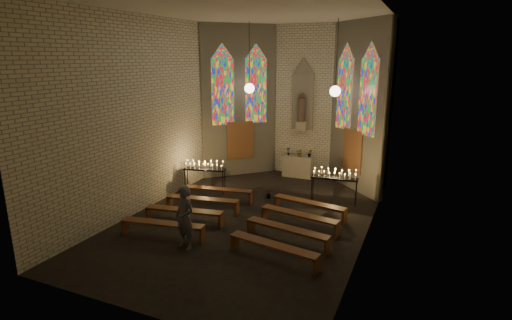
# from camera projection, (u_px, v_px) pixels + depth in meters

# --- Properties ---
(floor) EXTENTS (12.00, 12.00, 0.00)m
(floor) POSITION_uv_depth(u_px,v_px,m) (251.00, 217.00, 14.23)
(floor) COLOR black
(floor) RESTS_ON ground
(room) EXTENTS (8.22, 12.43, 7.00)m
(room) POSITION_uv_depth(u_px,v_px,m) (284.00, 103.00, 16.28)
(room) COLOR beige
(room) RESTS_ON ground
(altar) EXTENTS (1.40, 0.60, 1.00)m
(altar) POSITION_uv_depth(u_px,v_px,m) (298.00, 166.00, 18.94)
(altar) COLOR #BEB79B
(altar) RESTS_ON ground
(flower_vase_left) EXTENTS (0.24, 0.20, 0.38)m
(flower_vase_left) POSITION_uv_depth(u_px,v_px,m) (288.00, 151.00, 18.97)
(flower_vase_left) COLOR #4C723F
(flower_vase_left) RESTS_ON altar
(flower_vase_center) EXTENTS (0.39, 0.36, 0.38)m
(flower_vase_center) POSITION_uv_depth(u_px,v_px,m) (300.00, 153.00, 18.66)
(flower_vase_center) COLOR #4C723F
(flower_vase_center) RESTS_ON altar
(flower_vase_right) EXTENTS (0.25, 0.23, 0.37)m
(flower_vase_right) POSITION_uv_depth(u_px,v_px,m) (310.00, 153.00, 18.59)
(flower_vase_right) COLOR #4C723F
(flower_vase_right) RESTS_ON altar
(aisle_flower_pot) EXTENTS (0.21, 0.21, 0.37)m
(aisle_flower_pot) POSITION_uv_depth(u_px,v_px,m) (269.00, 194.00, 16.11)
(aisle_flower_pot) COLOR #4C723F
(aisle_flower_pot) RESTS_ON ground
(votive_stand_left) EXTENTS (1.79, 0.80, 1.28)m
(votive_stand_left) POSITION_uv_depth(u_px,v_px,m) (204.00, 167.00, 16.59)
(votive_stand_left) COLOR black
(votive_stand_left) RESTS_ON ground
(votive_stand_right) EXTENTS (1.82, 0.61, 1.31)m
(votive_stand_right) POSITION_uv_depth(u_px,v_px,m) (335.00, 176.00, 15.29)
(votive_stand_right) COLOR black
(votive_stand_right) RESTS_ON ground
(pew_left_0) EXTENTS (2.75, 0.83, 0.52)m
(pew_left_0) POSITION_uv_depth(u_px,v_px,m) (218.00, 191.00, 15.71)
(pew_left_0) COLOR #543018
(pew_left_0) RESTS_ON ground
(pew_right_0) EXTENTS (2.75, 0.83, 0.52)m
(pew_right_0) POSITION_uv_depth(u_px,v_px,m) (309.00, 204.00, 14.28)
(pew_right_0) COLOR #543018
(pew_right_0) RESTS_ON ground
(pew_left_1) EXTENTS (2.75, 0.83, 0.52)m
(pew_left_1) POSITION_uv_depth(u_px,v_px,m) (202.00, 201.00, 14.65)
(pew_left_1) COLOR #543018
(pew_left_1) RESTS_ON ground
(pew_right_1) EXTENTS (2.75, 0.83, 0.52)m
(pew_right_1) POSITION_uv_depth(u_px,v_px,m) (299.00, 216.00, 13.21)
(pew_right_1) COLOR #543018
(pew_right_1) RESTS_ON ground
(pew_left_2) EXTENTS (2.75, 0.83, 0.52)m
(pew_left_2) POSITION_uv_depth(u_px,v_px,m) (184.00, 212.00, 13.59)
(pew_left_2) COLOR #543018
(pew_left_2) RESTS_ON ground
(pew_right_2) EXTENTS (2.75, 0.83, 0.52)m
(pew_right_2) POSITION_uv_depth(u_px,v_px,m) (287.00, 230.00, 12.15)
(pew_right_2) COLOR #543018
(pew_right_2) RESTS_ON ground
(pew_left_3) EXTENTS (2.75, 0.83, 0.52)m
(pew_left_3) POSITION_uv_depth(u_px,v_px,m) (163.00, 225.00, 12.52)
(pew_left_3) COLOR #543018
(pew_left_3) RESTS_ON ground
(pew_right_3) EXTENTS (2.75, 0.83, 0.52)m
(pew_right_3) POSITION_uv_depth(u_px,v_px,m) (273.00, 247.00, 11.08)
(pew_right_3) COLOR #543018
(pew_right_3) RESTS_ON ground
(visitor) EXTENTS (0.80, 0.64, 1.93)m
(visitor) POSITION_uv_depth(u_px,v_px,m) (185.00, 218.00, 11.73)
(visitor) COLOR #514F5A
(visitor) RESTS_ON ground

